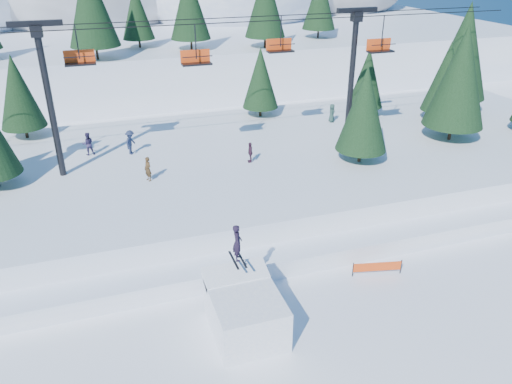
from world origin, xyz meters
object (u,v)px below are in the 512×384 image
object	(u,v)px
chairlift	(193,67)
banner_far	(361,237)
jump_kicker	(245,310)
banner_near	(377,267)

from	to	relation	value
chairlift	banner_far	world-z (taller)	chairlift
jump_kicker	chairlift	world-z (taller)	chairlift
banner_near	banner_far	bearing A→B (deg)	77.15
jump_kicker	banner_far	bearing A→B (deg)	29.06
chairlift	banner_far	bearing A→B (deg)	-55.25
banner_near	banner_far	size ratio (longest dim) A/B	1.03
banner_near	jump_kicker	bearing A→B (deg)	-166.76
chairlift	banner_near	size ratio (longest dim) A/B	16.72
chairlift	banner_far	xyz separation A→B (m)	(7.80, -11.25, -8.78)
banner_near	banner_far	xyz separation A→B (m)	(0.71, 3.10, 0.00)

